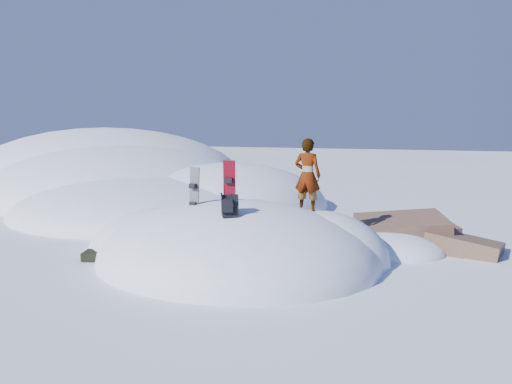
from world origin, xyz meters
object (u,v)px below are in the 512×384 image
(snowboard_red, at_px, (229,192))
(person, at_px, (307,175))
(snowboard_dark, at_px, (194,197))
(backpack, at_px, (229,206))

(snowboard_red, height_order, person, person)
(snowboard_dark, bearing_deg, backpack, -18.08)
(snowboard_dark, xyz_separation_m, backpack, (1.28, -0.78, -0.02))
(snowboard_dark, relative_size, person, 0.82)
(snowboard_red, bearing_deg, person, 5.39)
(snowboard_red, height_order, backpack, snowboard_red)
(snowboard_dark, height_order, backpack, snowboard_dark)
(snowboard_dark, xyz_separation_m, person, (2.48, 1.19, 0.51))
(snowboard_red, distance_m, snowboard_dark, 0.92)
(backpack, bearing_deg, person, 28.81)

